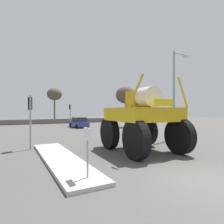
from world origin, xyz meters
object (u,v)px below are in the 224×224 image
Objects in this scene: traffic_signal_far_left at (70,110)px; bare_tree_far_center at (54,94)px; traffic_signal_near_right at (141,106)px; sedan_ahead at (79,123)px; traffic_signal_near_left at (30,110)px; lane_arrow_sign at (87,143)px; bare_tree_right at (126,95)px; streetlight_near_right at (175,90)px; oversize_sprayer at (142,119)px.

traffic_signal_far_left is 0.50× the size of bare_tree_far_center.
bare_tree_far_center is (-1.86, 27.44, 3.02)m from traffic_signal_near_right.
sedan_ahead is 1.20× the size of traffic_signal_near_left.
lane_arrow_sign is 0.44× the size of traffic_signal_near_right.
traffic_signal_near_right is 18.17m from traffic_signal_far_left.
bare_tree_right is (6.77, -2.27, 4.19)m from sedan_ahead.
traffic_signal_far_left is 0.47× the size of streetlight_near_right.
bare_tree_right is 0.86× the size of bare_tree_far_center.
traffic_signal_near_left is 8.92m from traffic_signal_near_right.
traffic_signal_far_left is at bearing 75.52° from lane_arrow_sign.
lane_arrow_sign is 0.23× the size of streetlight_near_right.
sedan_ahead is 14.08m from traffic_signal_near_right.
oversize_sprayer is 6.62m from streetlight_near_right.
bare_tree_far_center is at bearing 1.22° from sedan_ahead.
traffic_signal_far_left is (-1.16, 18.13, -0.25)m from traffic_signal_near_right.
oversize_sprayer reaches higher than lane_arrow_sign.
sedan_ahead is at bearing -88.25° from traffic_signal_far_left.
traffic_signal_near_left is at bearing 148.11° from sedan_ahead.
traffic_signal_near_right is (2.89, 3.90, 0.93)m from oversize_sprayer.
oversize_sprayer is 1.56× the size of traffic_signal_near_left.
oversize_sprayer is 17.91m from sedan_ahead.
traffic_signal_far_left is 19.83m from streetlight_near_right.
traffic_signal_near_right reaches higher than traffic_signal_near_left.
sedan_ahead is at bearing 161.44° from bare_tree_right.
streetlight_near_right is 1.23× the size of bare_tree_right.
bare_tree_far_center reaches higher than oversize_sprayer.
streetlight_near_right reaches higher than traffic_signal_near_right.
bare_tree_far_center is (1.03, 31.34, 3.95)m from oversize_sprayer.
traffic_signal_far_left is 9.89m from bare_tree_far_center.
traffic_signal_near_left reaches higher than sedan_ahead.
sedan_ahead is at bearing -86.50° from bare_tree_far_center.
oversize_sprayer reaches higher than traffic_signal_near_right.
bare_tree_far_center reaches higher than traffic_signal_near_right.
bare_tree_right is (3.02, 12.85, 0.61)m from streetlight_near_right.
sedan_ahead is 1.14× the size of traffic_signal_far_left.
oversize_sprayer is 1.36× the size of traffic_signal_near_right.
lane_arrow_sign is 10.49m from traffic_signal_near_right.
traffic_signal_near_right is at bearing -0.05° from traffic_signal_near_left.
bare_tree_far_center is at bearing 93.89° from traffic_signal_near_right.
sedan_ahead is 0.57× the size of bare_tree_far_center.
traffic_signal_far_left is at bearing 93.67° from traffic_signal_near_right.
traffic_signal_near_right is 3.30m from streetlight_near_right.
traffic_signal_far_left is (6.49, 25.14, 1.31)m from lane_arrow_sign.
sedan_ahead is 1.05× the size of traffic_signal_near_right.
bare_tree_far_center is (-0.70, 9.31, 3.27)m from traffic_signal_far_left.
sedan_ahead is at bearing 94.26° from traffic_signal_near_right.
traffic_signal_far_left reaches higher than traffic_signal_near_left.
bare_tree_right is 17.60m from bare_tree_far_center.
bare_tree_right reaches higher than lane_arrow_sign.
oversize_sprayer is 31.61m from bare_tree_far_center.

